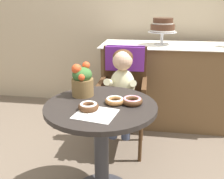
# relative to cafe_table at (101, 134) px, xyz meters

# --- Properties ---
(back_wall) EXTENTS (4.80, 0.10, 2.70)m
(back_wall) POSITION_rel_cafe_table_xyz_m (0.00, 1.85, 0.84)
(back_wall) COLOR #C1AD8E
(back_wall) RESTS_ON ground
(cafe_table) EXTENTS (0.72, 0.72, 0.72)m
(cafe_table) POSITION_rel_cafe_table_xyz_m (0.00, 0.00, 0.00)
(cafe_table) COLOR #282321
(cafe_table) RESTS_ON ground
(wicker_chair) EXTENTS (0.42, 0.45, 0.95)m
(wicker_chair) POSITION_rel_cafe_table_xyz_m (0.07, 0.74, 0.13)
(wicker_chair) COLOR #472D19
(wicker_chair) RESTS_ON ground
(seated_child) EXTENTS (0.27, 0.32, 0.73)m
(seated_child) POSITION_rel_cafe_table_xyz_m (0.07, 0.58, 0.17)
(seated_child) COLOR beige
(seated_child) RESTS_ON ground
(paper_napkin) EXTENTS (0.26, 0.24, 0.00)m
(paper_napkin) POSITION_rel_cafe_table_xyz_m (0.00, -0.15, 0.21)
(paper_napkin) COLOR white
(paper_napkin) RESTS_ON cafe_table
(donut_front) EXTENTS (0.13, 0.13, 0.04)m
(donut_front) POSITION_rel_cafe_table_xyz_m (0.09, 0.03, 0.23)
(donut_front) COLOR #936033
(donut_front) RESTS_ON cafe_table
(donut_mid) EXTENTS (0.12, 0.12, 0.04)m
(donut_mid) POSITION_rel_cafe_table_xyz_m (-0.06, -0.10, 0.24)
(donut_mid) COLOR #4C2D19
(donut_mid) RESTS_ON cafe_table
(donut_side) EXTENTS (0.13, 0.13, 0.04)m
(donut_side) POSITION_rel_cafe_table_xyz_m (0.20, 0.04, 0.23)
(donut_side) COLOR #4C2D19
(donut_side) RESTS_ON cafe_table
(flower_vase) EXTENTS (0.15, 0.15, 0.23)m
(flower_vase) POSITION_rel_cafe_table_xyz_m (-0.16, 0.14, 0.32)
(flower_vase) COLOR brown
(flower_vase) RESTS_ON cafe_table
(display_counter) EXTENTS (1.56, 0.62, 0.90)m
(display_counter) POSITION_rel_cafe_table_xyz_m (0.55, 1.30, -0.05)
(display_counter) COLOR brown
(display_counter) RESTS_ON ground
(tiered_cake_stand) EXTENTS (0.30, 0.30, 0.28)m
(tiered_cake_stand) POSITION_rel_cafe_table_xyz_m (0.41, 1.30, 0.58)
(tiered_cake_stand) COLOR silver
(tiered_cake_stand) RESTS_ON display_counter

